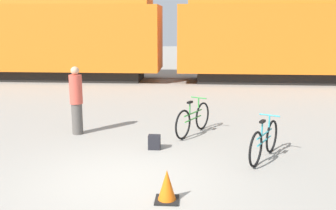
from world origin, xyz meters
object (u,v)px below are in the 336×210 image
Objects in this scene: bicycle_teal at (264,142)px; traffic_cone at (167,187)px; backpack at (154,142)px; bicycle_green at (193,119)px; freight_train at (169,27)px; person_in_red at (76,100)px.

bicycle_teal reaches higher than traffic_cone.
bicycle_green is at bearing 56.16° from backpack.
freight_train is 13.89× the size of person_in_red.
bicycle_teal is 4.94m from person_in_red.
person_in_red is 4.71m from traffic_cone.
traffic_cone is at bearing -86.21° from freight_train.
backpack is at bearing -47.64° from person_in_red.
freight_train reaches higher than traffic_cone.
bicycle_teal is at bearing -49.77° from bicycle_green.
backpack is 0.62× the size of traffic_cone.
bicycle_green is at bearing 84.38° from traffic_cone.
backpack is at bearing 100.52° from traffic_cone.
person_in_red is (-4.63, 1.63, 0.51)m from bicycle_teal.
backpack is at bearing -87.91° from freight_train.
person_in_red is at bearing -100.41° from freight_train.
person_in_red is at bearing 125.02° from traffic_cone.
freight_train is 10.01m from person_in_red.
bicycle_green reaches higher than traffic_cone.
bicycle_teal is at bearing -11.61° from backpack.
backpack is 2.74m from traffic_cone.
freight_train is 15.00× the size of bicycle_green.
person_in_red is 3.29× the size of traffic_cone.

